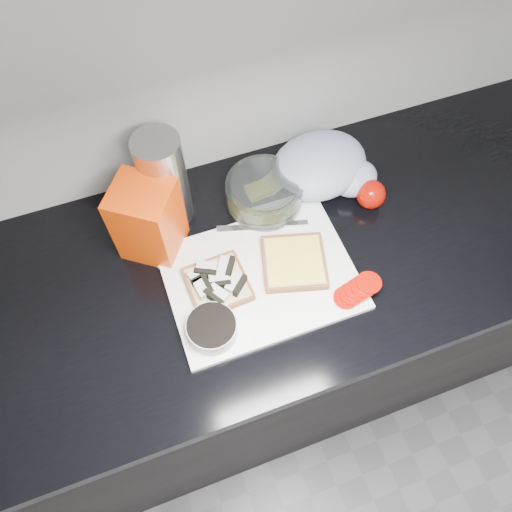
{
  "coord_description": "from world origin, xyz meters",
  "views": [
    {
      "loc": [
        -0.22,
        0.68,
        1.86
      ],
      "look_at": [
        -0.04,
        1.18,
        0.95
      ],
      "focal_mm": 35.0,
      "sensor_mm": 36.0,
      "label": 1
    }
  ],
  "objects": [
    {
      "name": "steel_canister",
      "position": [
        -0.17,
        1.38,
        1.02
      ],
      "size": [
        0.1,
        0.1,
        0.24
      ],
      "primitive_type": "cylinder",
      "color": "#AAAAAF",
      "rests_on": "countertop"
    },
    {
      "name": "seed_tub",
      "position": [
        -0.18,
        1.06,
        0.93
      ],
      "size": [
        0.1,
        0.1,
        0.05
      ],
      "color": "#AEB4B3",
      "rests_on": "countertop"
    },
    {
      "name": "knife",
      "position": [
        0.03,
        1.26,
        0.92
      ],
      "size": [
        0.2,
        0.07,
        0.01
      ],
      "rotation": [
        0.0,
        0.0,
        -0.28
      ],
      "color": "#B8B8BC",
      "rests_on": "cutting_board"
    },
    {
      "name": "glass_bowl",
      "position": [
        0.04,
        1.34,
        0.94
      ],
      "size": [
        0.18,
        0.18,
        0.07
      ],
      "rotation": [
        0.0,
        0.0,
        0.1
      ],
      "color": "silver",
      "rests_on": "countertop"
    },
    {
      "name": "tub_lid",
      "position": [
        -0.2,
        1.27,
        0.9
      ],
      "size": [
        0.12,
        0.12,
        0.01
      ],
      "primitive_type": "cylinder",
      "rotation": [
        0.0,
        0.0,
        0.38
      ],
      "color": "white",
      "rests_on": "countertop"
    },
    {
      "name": "whole_tomatoes",
      "position": [
        0.27,
        1.25,
        0.93
      ],
      "size": [
        0.07,
        0.07,
        0.07
      ],
      "rotation": [
        0.0,
        0.0,
        -0.13
      ],
      "color": "#9E0C03",
      "rests_on": "countertop"
    },
    {
      "name": "bread_left",
      "position": [
        -0.13,
        1.16,
        0.93
      ],
      "size": [
        0.13,
        0.13,
        0.04
      ],
      "rotation": [
        0.0,
        0.0,
        0.05
      ],
      "color": "#CAB58E",
      "rests_on": "cutting_board"
    },
    {
      "name": "cutting_board",
      "position": [
        -0.04,
        1.15,
        0.91
      ],
      "size": [
        0.4,
        0.3,
        0.01
      ],
      "primitive_type": "cube",
      "color": "white",
      "rests_on": "countertop"
    },
    {
      "name": "countertop",
      "position": [
        0.0,
        1.2,
        0.88
      ],
      "size": [
        3.5,
        0.64,
        0.04
      ],
      "primitive_type": "cube",
      "color": "black",
      "rests_on": "base_cabinet"
    },
    {
      "name": "tomato_slices",
      "position": [
        0.14,
        1.04,
        0.92
      ],
      "size": [
        0.12,
        0.07,
        0.02
      ],
      "rotation": [
        0.0,
        0.0,
        -0.31
      ],
      "color": "#9E0C03",
      "rests_on": "cutting_board"
    },
    {
      "name": "bread_bag",
      "position": [
        -0.23,
        1.31,
        1.0
      ],
      "size": [
        0.16,
        0.16,
        0.19
      ],
      "primitive_type": "cube",
      "rotation": [
        0.0,
        0.0,
        -0.63
      ],
      "color": "red",
      "rests_on": "countertop"
    },
    {
      "name": "base_cabinet",
      "position": [
        0.0,
        1.2,
        0.43
      ],
      "size": [
        3.5,
        0.6,
        0.86
      ],
      "primitive_type": "cube",
      "color": "black",
      "rests_on": "ground"
    },
    {
      "name": "grocery_bag",
      "position": [
        0.2,
        1.35,
        0.95
      ],
      "size": [
        0.27,
        0.23,
        0.1
      ],
      "rotation": [
        0.0,
        0.0,
        0.19
      ],
      "color": "#AEB8D6",
      "rests_on": "countertop"
    },
    {
      "name": "bread_right",
      "position": [
        0.04,
        1.15,
        0.92
      ],
      "size": [
        0.17,
        0.17,
        0.02
      ],
      "rotation": [
        0.0,
        0.0,
        -0.27
      ],
      "color": "#CAB58E",
      "rests_on": "cutting_board"
    }
  ]
}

